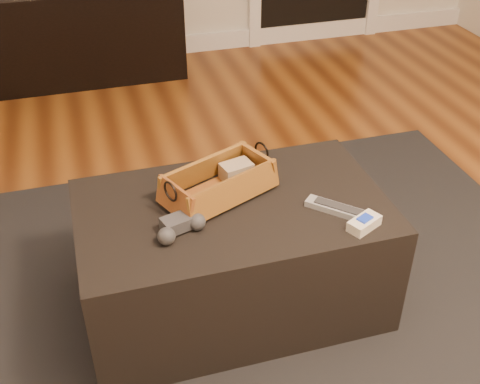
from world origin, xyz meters
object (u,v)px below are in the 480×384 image
object	(u,v)px
game_controller	(180,227)
cream_gadget	(364,223)
media_cabinet	(62,35)
tv_remote	(217,193)
wicker_basket	(219,184)
silver_remote	(338,209)
ottoman	(233,255)

from	to	relation	value
game_controller	cream_gadget	xyz separation A→B (m)	(0.54, -0.13, -0.01)
media_cabinet	tv_remote	xyz separation A→B (m)	(0.42, -2.16, 0.17)
media_cabinet	cream_gadget	world-z (taller)	media_cabinet
wicker_basket	silver_remote	bearing A→B (deg)	-30.12
ottoman	silver_remote	world-z (taller)	silver_remote
media_cabinet	silver_remote	distance (m)	2.46
media_cabinet	cream_gadget	distance (m)	2.57
game_controller	silver_remote	world-z (taller)	game_controller
wicker_basket	game_controller	world-z (taller)	wicker_basket
tv_remote	cream_gadget	size ratio (longest dim) A/B	1.65
media_cabinet	tv_remote	size ratio (longest dim) A/B	7.31
media_cabinet	wicker_basket	xyz separation A→B (m)	(0.43, -2.14, 0.19)
cream_gadget	silver_remote	bearing A→B (deg)	113.12
ottoman	silver_remote	xyz separation A→B (m)	(0.31, -0.13, 0.22)
ottoman	tv_remote	distance (m)	0.24
ottoman	wicker_basket	xyz separation A→B (m)	(-0.03, 0.07, 0.25)
ottoman	media_cabinet	bearing A→B (deg)	101.72
ottoman	tv_remote	world-z (taller)	tv_remote
media_cabinet	cream_gadget	xyz separation A→B (m)	(0.81, -2.43, 0.17)
ottoman	game_controller	size ratio (longest dim) A/B	5.81
tv_remote	cream_gadget	distance (m)	0.48
media_cabinet	cream_gadget	size ratio (longest dim) A/B	12.05
game_controller	media_cabinet	bearing A→B (deg)	96.59
media_cabinet	tv_remote	distance (m)	2.21
media_cabinet	wicker_basket	bearing A→B (deg)	-78.63
tv_remote	game_controller	bearing A→B (deg)	-166.37
ottoman	tv_remote	bearing A→B (deg)	130.98
media_cabinet	wicker_basket	world-z (taller)	media_cabinet
wicker_basket	ottoman	bearing A→B (deg)	-67.23
ottoman	wicker_basket	world-z (taller)	wicker_basket
tv_remote	game_controller	size ratio (longest dim) A/B	1.14
wicker_basket	game_controller	distance (m)	0.23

